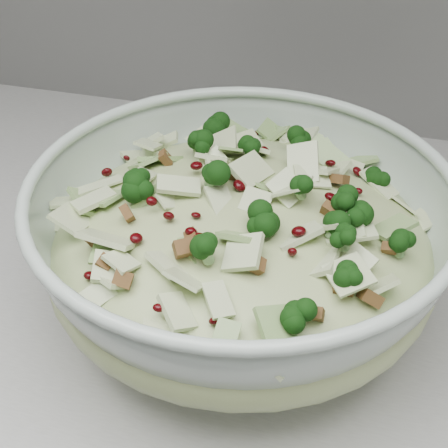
# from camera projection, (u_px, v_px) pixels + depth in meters

# --- Properties ---
(counter) EXTENTS (3.60, 0.60, 0.90)m
(counter) POSITION_uv_depth(u_px,v_px,m) (89.00, 437.00, 0.98)
(counter) COLOR #B1B2AD
(counter) RESTS_ON floor
(mixing_bowl) EXTENTS (0.43, 0.43, 0.14)m
(mixing_bowl) POSITION_uv_depth(u_px,v_px,m) (241.00, 246.00, 0.53)
(mixing_bowl) COLOR #B6C8BC
(mixing_bowl) RESTS_ON counter
(salad) EXTENTS (0.43, 0.43, 0.14)m
(salad) POSITION_uv_depth(u_px,v_px,m) (241.00, 225.00, 0.52)
(salad) COLOR #BDC788
(salad) RESTS_ON mixing_bowl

